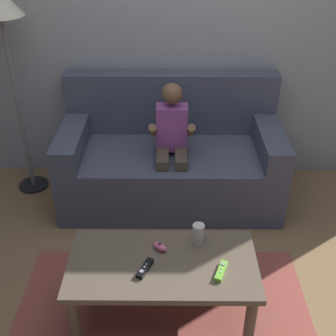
# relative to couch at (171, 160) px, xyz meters

# --- Properties ---
(ground_plane) EXTENTS (9.23, 9.23, 0.00)m
(ground_plane) POSITION_rel_couch_xyz_m (0.12, -1.15, -0.32)
(ground_plane) COLOR olive
(wall_back) EXTENTS (4.61, 0.05, 2.50)m
(wall_back) POSITION_rel_couch_xyz_m (0.12, 0.39, 0.93)
(wall_back) COLOR #999EA8
(wall_back) RESTS_ON ground
(couch) EXTENTS (1.64, 0.80, 0.92)m
(couch) POSITION_rel_couch_xyz_m (0.00, 0.00, 0.00)
(couch) COLOR #474C60
(couch) RESTS_ON ground
(person_seated_on_couch) EXTENTS (0.31, 0.39, 0.98)m
(person_seated_on_couch) POSITION_rel_couch_xyz_m (0.01, -0.18, 0.25)
(person_seated_on_couch) COLOR #4C4238
(person_seated_on_couch) RESTS_ON ground
(coffee_table) EXTENTS (1.01, 0.52, 0.41)m
(coffee_table) POSITION_rel_couch_xyz_m (-0.04, -1.22, 0.03)
(coffee_table) COLOR brown
(coffee_table) RESTS_ON ground
(area_rug) EXTENTS (1.70, 1.04, 0.01)m
(area_rug) POSITION_rel_couch_xyz_m (-0.04, -1.22, -0.31)
(area_rug) COLOR #9E4C42
(area_rug) RESTS_ON ground
(game_remote_lime_near_edge) EXTENTS (0.08, 0.14, 0.03)m
(game_remote_lime_near_edge) POSITION_rel_couch_xyz_m (0.26, -1.29, 0.11)
(game_remote_lime_near_edge) COLOR #72C638
(game_remote_lime_near_edge) RESTS_ON coffee_table
(nunchuk_pink) EXTENTS (0.10, 0.09, 0.05)m
(nunchuk_pink) POSITION_rel_couch_xyz_m (-0.06, -1.12, 0.11)
(nunchuk_pink) COLOR pink
(nunchuk_pink) RESTS_ON coffee_table
(game_remote_black_far_corner) EXTENTS (0.09, 0.14, 0.03)m
(game_remote_black_far_corner) POSITION_rel_couch_xyz_m (-0.13, -1.28, 0.11)
(game_remote_black_far_corner) COLOR black
(game_remote_black_far_corner) RESTS_ON coffee_table
(soda_can) EXTENTS (0.07, 0.07, 0.12)m
(soda_can) POSITION_rel_couch_xyz_m (0.15, -1.06, 0.16)
(soda_can) COLOR silver
(soda_can) RESTS_ON coffee_table
(floor_lamp) EXTENTS (0.32, 0.32, 1.58)m
(floor_lamp) POSITION_rel_couch_xyz_m (-1.14, 0.10, 1.04)
(floor_lamp) COLOR black
(floor_lamp) RESTS_ON ground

